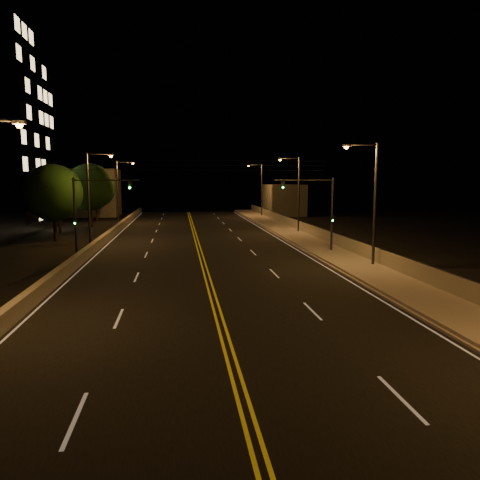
{
  "coord_description": "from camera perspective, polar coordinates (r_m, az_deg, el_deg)",
  "views": [
    {
      "loc": [
        -1.7,
        -10.49,
        6.25
      ],
      "look_at": [
        2.0,
        18.0,
        2.5
      ],
      "focal_mm": 35.0,
      "sensor_mm": 36.0,
      "label": 1
    }
  ],
  "objects": [
    {
      "name": "tree_2",
      "position": [
        64.08,
        -17.82,
        6.16
      ],
      "size": [
        6.11,
        6.11,
        8.28
      ],
      "color": "black",
      "rests_on": "ground"
    },
    {
      "name": "traffic_signal_right",
      "position": [
        39.64,
        9.84,
        4.08
      ],
      "size": [
        5.11,
        0.31,
        6.37
      ],
      "color": "#2D2D33",
      "rests_on": "ground"
    },
    {
      "name": "overhead_wires",
      "position": [
        40.04,
        -5.03,
        9.06
      ],
      "size": [
        22.0,
        0.03,
        0.83
      ],
      "color": "black"
    },
    {
      "name": "road",
      "position": [
        31.17,
        -4.13,
        -4.13
      ],
      "size": [
        18.0,
        120.0,
        0.02
      ],
      "primitive_type": "cube",
      "color": "black",
      "rests_on": "ground"
    },
    {
      "name": "tree_1",
      "position": [
        58.33,
        -21.27,
        4.91
      ],
      "size": [
        4.91,
        4.91,
        6.65
      ],
      "color": "black",
      "rests_on": "ground"
    },
    {
      "name": "traffic_signal_left",
      "position": [
        38.53,
        -18.09,
        3.73
      ],
      "size": [
        5.11,
        0.31,
        6.37
      ],
      "color": "#2D2D33",
      "rests_on": "ground"
    },
    {
      "name": "parapet_wall",
      "position": [
        34.05,
        17.27,
        -2.11
      ],
      "size": [
        0.3,
        120.0,
        1.0
      ],
      "primitive_type": "cube",
      "color": "gray",
      "rests_on": "sidewalk"
    },
    {
      "name": "lane_markings",
      "position": [
        31.09,
        -4.13,
        -4.14
      ],
      "size": [
        17.32,
        116.0,
        0.0
      ],
      "color": "silver",
      "rests_on": "road"
    },
    {
      "name": "jersey_barrier",
      "position": [
        31.9,
        -20.64,
        -3.56
      ],
      "size": [
        0.45,
        120.0,
        0.86
      ],
      "primitive_type": "cube",
      "color": "gray",
      "rests_on": "ground"
    },
    {
      "name": "tree_0",
      "position": [
        50.47,
        -21.8,
        5.36
      ],
      "size": [
        5.72,
        5.72,
        7.76
      ],
      "color": "black",
      "rests_on": "ground"
    },
    {
      "name": "ground",
      "position": [
        12.33,
        1.71,
        -23.04
      ],
      "size": [
        160.0,
        160.0,
        0.0
      ],
      "primitive_type": "plane",
      "color": "black",
      "rests_on": "ground"
    },
    {
      "name": "parapet_rail",
      "position": [
        33.97,
        17.31,
        -1.23
      ],
      "size": [
        0.06,
        120.0,
        0.06
      ],
      "primitive_type": "cylinder",
      "rotation": [
        1.57,
        0.0,
        0.0
      ],
      "color": "black",
      "rests_on": "parapet_wall"
    },
    {
      "name": "sidewalk",
      "position": [
        33.51,
        14.66,
        -3.3
      ],
      "size": [
        3.6,
        120.0,
        0.3
      ],
      "primitive_type": "cube",
      "color": "#9F9385",
      "rests_on": "ground"
    },
    {
      "name": "tree_3",
      "position": [
        73.0,
        -17.17,
        6.02
      ],
      "size": [
        5.69,
        5.69,
        7.71
      ],
      "color": "black",
      "rests_on": "ground"
    },
    {
      "name": "curb",
      "position": [
        32.87,
        11.63,
        -3.54
      ],
      "size": [
        0.14,
        120.0,
        0.15
      ],
      "primitive_type": "cube",
      "color": "#9F9385",
      "rests_on": "ground"
    },
    {
      "name": "streetlight_5",
      "position": [
        46.5,
        -17.66,
        5.63
      ],
      "size": [
        2.55,
        0.28,
        8.72
      ],
      "color": "#2D2D33",
      "rests_on": "ground"
    },
    {
      "name": "streetlight_1",
      "position": [
        33.74,
        15.72,
        5.14
      ],
      "size": [
        2.55,
        0.28,
        8.72
      ],
      "color": "#2D2D33",
      "rests_on": "ground"
    },
    {
      "name": "streetlight_3",
      "position": [
        77.22,
        2.46,
        6.55
      ],
      "size": [
        2.55,
        0.28,
        8.72
      ],
      "color": "#2D2D33",
      "rests_on": "ground"
    },
    {
      "name": "streetlight_6",
      "position": [
        67.58,
        -14.47,
        6.2
      ],
      "size": [
        2.55,
        0.28,
        8.72
      ],
      "color": "#2D2D33",
      "rests_on": "ground"
    },
    {
      "name": "distant_building_right",
      "position": [
        82.83,
        5.31,
        4.91
      ],
      "size": [
        6.0,
        10.0,
        5.29
      ],
      "primitive_type": "cube",
      "color": "slate",
      "rests_on": "ground"
    },
    {
      "name": "streetlight_2",
      "position": [
        53.69,
        6.88,
        6.12
      ],
      "size": [
        2.55,
        0.28,
        8.72
      ],
      "color": "#2D2D33",
      "rests_on": "ground"
    },
    {
      "name": "distant_building_left",
      "position": [
        83.54,
        -17.34,
        5.53
      ],
      "size": [
        8.0,
        8.0,
        7.91
      ],
      "primitive_type": "cube",
      "color": "slate",
      "rests_on": "ground"
    }
  ]
}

